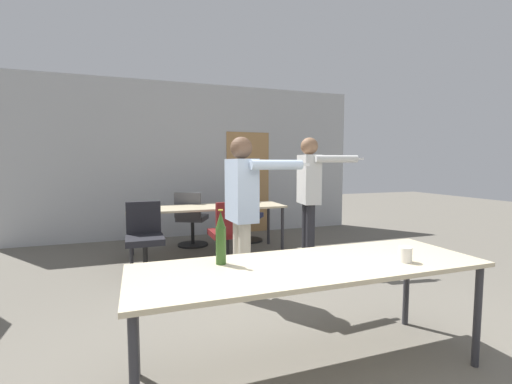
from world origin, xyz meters
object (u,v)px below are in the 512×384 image
Objects in this scene: office_chair_near_pushed at (247,218)px; beer_bottle at (221,238)px; person_near_casual at (243,201)px; office_chair_mid_tucked at (229,236)px; office_chair_side_rolled at (191,221)px; office_chair_far_right at (145,241)px; drink_cup at (405,255)px; person_right_polo at (310,187)px.

beer_bottle reaches higher than office_chair_near_pushed.
person_near_casual is 1.23m from office_chair_mid_tucked.
office_chair_side_rolled reaches higher than office_chair_far_right.
beer_bottle is at bearing -69.97° from office_chair_side_rolled.
person_near_casual is 2.63m from office_chair_near_pushed.
office_chair_side_rolled is 1.01m from office_chair_near_pushed.
office_chair_side_rolled is at bearing 102.13° from drink_cup.
office_chair_far_right is 2.51× the size of beer_bottle.
person_right_polo is 1.50m from person_near_casual.
person_near_casual is 1.84× the size of office_chair_far_right.
person_right_polo is 1.05× the size of person_near_casual.
person_right_polo is at bearing 76.87° from drink_cup.
person_right_polo is at bearing 120.67° from person_near_casual.
person_near_casual is 2.49m from office_chair_side_rolled.
drink_cup is at bearing -4.77° from person_right_polo.
office_chair_mid_tucked is (-1.11, 0.22, -0.66)m from person_right_polo.
beer_bottle reaches higher than office_chair_far_right.
person_near_casual is at bearing 66.61° from beer_bottle.
office_chair_side_rolled reaches higher than office_chair_near_pushed.
office_chair_near_pushed reaches higher than office_chair_mid_tucked.
office_chair_side_rolled is at bearing 101.44° from office_chair_mid_tucked.
office_chair_mid_tucked is 2.73m from drink_cup.
office_chair_mid_tucked is (0.31, -1.34, -0.02)m from office_chair_side_rolled.
person_right_polo reaches higher than beer_bottle.
person_near_casual is at bearing 129.42° from office_chair_far_right.
office_chair_far_right is (-2.20, 0.28, -0.66)m from person_right_polo.
office_chair_far_right is at bearing -96.12° from office_chair_side_rolled.
person_near_casual is at bearing 113.09° from drink_cup.
office_chair_side_rolled is 1.02× the size of office_chair_near_pushed.
office_chair_far_right is 1.09m from office_chair_mid_tucked.
person_near_casual is 16.37× the size of drink_cup.
office_chair_side_rolled is at bearing -122.52° from office_chair_far_right.
office_chair_side_rolled is at bearing -143.83° from office_chair_near_pushed.
office_chair_mid_tucked is (1.09, -0.06, -0.00)m from office_chair_far_right.
office_chair_mid_tucked is 2.42m from beer_bottle.
office_chair_mid_tucked is 0.99× the size of office_chair_near_pushed.
person_near_casual is 1.80× the size of office_chair_side_rolled.
drink_cup is (1.19, -0.37, -0.12)m from beer_bottle.
drink_cup is (0.86, -3.98, 0.36)m from office_chair_side_rolled.
office_chair_side_rolled is 1.02× the size of office_chair_mid_tucked.
drink_cup is (-0.15, -4.01, 0.37)m from office_chair_near_pushed.
person_right_polo is 2.71m from beer_bottle.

